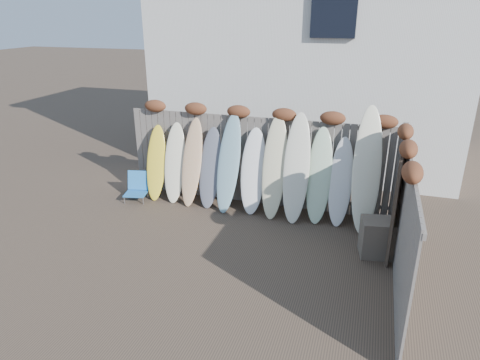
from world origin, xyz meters
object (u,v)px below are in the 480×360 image
(wooden_crate, at_px, (377,238))
(lattice_panel, at_px, (397,202))
(surfboard_0, at_px, (156,163))
(beach_chair, at_px, (137,187))

(wooden_crate, relative_size, lattice_panel, 0.35)
(wooden_crate, xyz_separation_m, lattice_panel, (0.25, 0.24, 0.64))
(surfboard_0, bearing_deg, lattice_panel, -15.13)
(beach_chair, distance_m, wooden_crate, 5.46)
(beach_chair, bearing_deg, wooden_crate, -9.42)
(lattice_panel, relative_size, surfboard_0, 1.12)
(lattice_panel, bearing_deg, wooden_crate, -130.25)
(beach_chair, relative_size, wooden_crate, 0.94)
(wooden_crate, bearing_deg, lattice_panel, 43.06)
(surfboard_0, bearing_deg, wooden_crate, -18.24)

